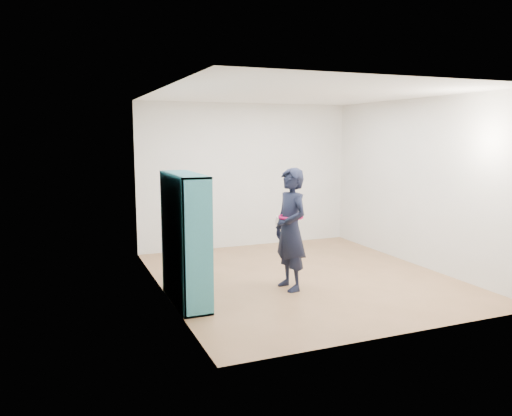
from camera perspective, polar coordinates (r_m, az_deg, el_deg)
name	(u,v)px	position (r m, az deg, el deg)	size (l,w,h in m)	color
floor	(302,277)	(7.32, 5.32, -7.86)	(4.50, 4.50, 0.00)	brown
ceiling	(305,94)	(7.05, 5.61, 12.88)	(4.50, 4.50, 0.00)	white
wall_left	(162,194)	(6.40, -10.65, 1.57)	(0.02, 4.50, 2.60)	beige
wall_right	(418,183)	(8.18, 18.01, 2.77)	(0.02, 4.50, 2.60)	beige
wall_back	(247,176)	(9.11, -1.08, 3.72)	(4.00, 0.02, 2.60)	beige
wall_front	(408,210)	(5.19, 16.97, -0.23)	(4.00, 0.02, 2.60)	beige
bookshelf	(183,240)	(6.12, -8.32, -3.69)	(0.35, 1.19, 1.59)	teal
person	(291,229)	(6.58, 3.97, -2.43)	(0.44, 0.63, 1.62)	black
smartphone	(277,221)	(6.55, 2.43, -1.53)	(0.02, 0.12, 0.15)	silver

